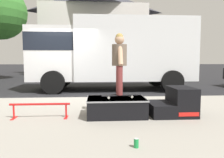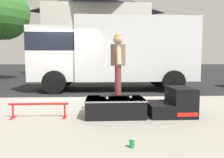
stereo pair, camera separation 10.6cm
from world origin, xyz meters
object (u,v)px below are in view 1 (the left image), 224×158
(kicker_ramp, at_px, (175,104))
(skateboard, at_px, (119,95))
(box_truck, at_px, (111,51))
(soda_can, at_px, (136,143))
(grind_rail, at_px, (40,107))
(skate_box, at_px, (116,106))
(skater_kid, at_px, (119,59))

(kicker_ramp, height_order, skateboard, kicker_ramp)
(kicker_ramp, xyz_separation_m, box_truck, (-1.03, 5.13, 1.33))
(kicker_ramp, distance_m, soda_can, 2.04)
(grind_rail, distance_m, skateboard, 1.64)
(skateboard, height_order, soda_can, skateboard)
(skate_box, bearing_deg, box_truck, 87.43)
(grind_rail, height_order, soda_can, grind_rail)
(grind_rail, bearing_deg, skater_kid, 2.67)
(grind_rail, relative_size, box_truck, 0.17)
(skate_box, height_order, soda_can, skate_box)
(kicker_ramp, xyz_separation_m, skater_kid, (-1.19, 0.02, 0.95))
(grind_rail, bearing_deg, skate_box, 2.14)
(skate_box, distance_m, grind_rail, 1.56)
(kicker_ramp, relative_size, skateboard, 1.17)
(skateboard, bearing_deg, grind_rail, -177.33)
(skate_box, relative_size, grind_rail, 1.02)
(grind_rail, distance_m, box_truck, 5.65)
(skateboard, distance_m, box_truck, 5.24)
(kicker_ramp, relative_size, grind_rail, 0.78)
(skateboard, relative_size, box_truck, 0.12)
(kicker_ramp, distance_m, grind_rail, 2.82)
(skateboard, bearing_deg, box_truck, 88.14)
(grind_rail, height_order, skateboard, skateboard)
(soda_can, relative_size, box_truck, 0.02)
(kicker_ramp, height_order, box_truck, box_truck)
(grind_rail, relative_size, skater_kid, 0.94)
(skate_box, distance_m, skateboard, 0.24)
(kicker_ramp, bearing_deg, box_truck, 101.33)
(skater_kid, relative_size, box_truck, 0.18)
(skate_box, bearing_deg, kicker_ramp, -0.01)
(skateboard, bearing_deg, kicker_ramp, -0.85)
(kicker_ramp, relative_size, skater_kid, 0.74)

